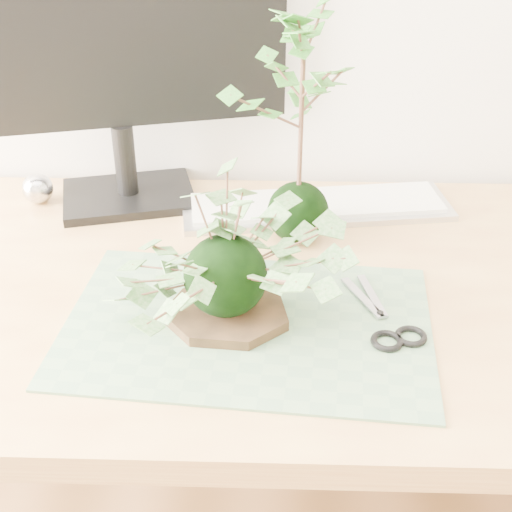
{
  "coord_description": "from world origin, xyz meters",
  "views": [
    {
      "loc": [
        0.02,
        0.35,
        1.32
      ],
      "look_at": [
        0.0,
        1.14,
        0.84
      ],
      "focal_mm": 50.0,
      "sensor_mm": 36.0,
      "label": 1
    }
  ],
  "objects_px": {
    "ivy_kokedama": "(225,241)",
    "monitor": "(113,35)",
    "desk": "(301,330)",
    "maple_kokedama": "(303,63)",
    "keyboard": "(316,206)"
  },
  "relations": [
    {
      "from": "ivy_kokedama",
      "to": "maple_kokedama",
      "type": "xyz_separation_m",
      "value": [
        0.1,
        0.23,
        0.16
      ]
    },
    {
      "from": "ivy_kokedama",
      "to": "keyboard",
      "type": "height_order",
      "value": "ivy_kokedama"
    },
    {
      "from": "desk",
      "to": "maple_kokedama",
      "type": "relative_size",
      "value": 3.87
    },
    {
      "from": "ivy_kokedama",
      "to": "monitor",
      "type": "distance_m",
      "value": 0.45
    },
    {
      "from": "ivy_kokedama",
      "to": "monitor",
      "type": "xyz_separation_m",
      "value": [
        -0.2,
        0.37,
        0.16
      ]
    },
    {
      "from": "desk",
      "to": "monitor",
      "type": "relative_size",
      "value": 2.84
    },
    {
      "from": "monitor",
      "to": "ivy_kokedama",
      "type": "bearing_deg",
      "value": -76.12
    },
    {
      "from": "keyboard",
      "to": "ivy_kokedama",
      "type": "bearing_deg",
      "value": -120.64
    },
    {
      "from": "desk",
      "to": "maple_kokedama",
      "type": "xyz_separation_m",
      "value": [
        -0.01,
        0.13,
        0.38
      ]
    },
    {
      "from": "ivy_kokedama",
      "to": "maple_kokedama",
      "type": "height_order",
      "value": "maple_kokedama"
    },
    {
      "from": "desk",
      "to": "ivy_kokedama",
      "type": "distance_m",
      "value": 0.26
    },
    {
      "from": "desk",
      "to": "monitor",
      "type": "distance_m",
      "value": 0.56
    },
    {
      "from": "maple_kokedama",
      "to": "monitor",
      "type": "xyz_separation_m",
      "value": [
        -0.3,
        0.14,
        0.0
      ]
    },
    {
      "from": "desk",
      "to": "monitor",
      "type": "xyz_separation_m",
      "value": [
        -0.31,
        0.27,
        0.38
      ]
    },
    {
      "from": "ivy_kokedama",
      "to": "maple_kokedama",
      "type": "distance_m",
      "value": 0.3
    }
  ]
}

